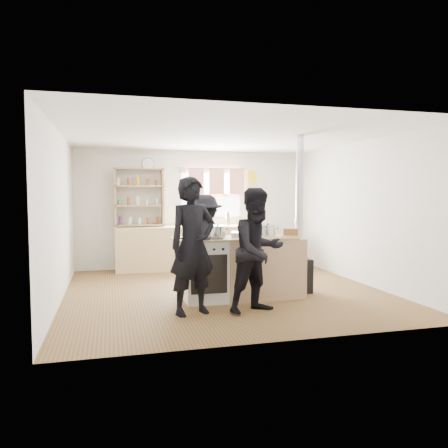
{
  "coord_description": "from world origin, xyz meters",
  "views": [
    {
      "loc": [
        -1.78,
        -6.77,
        1.58
      ],
      "look_at": [
        -0.04,
        -0.1,
        1.1
      ],
      "focal_mm": 35.0,
      "sensor_mm": 36.0,
      "label": 1
    }
  ],
  "objects_px": {
    "person_near_right": "(258,250)",
    "person_near_left": "(193,246)",
    "roast_tray": "(242,234)",
    "skillet_greens": "(202,237)",
    "stockpot_stove": "(218,231)",
    "flue_heater": "(299,252)",
    "bread_board": "(291,233)",
    "cooking_island": "(243,268)",
    "thermos": "(228,219)",
    "person_far": "(205,241)",
    "stockpot_counter": "(268,230)"
  },
  "relations": [
    {
      "from": "person_near_right",
      "to": "person_near_left",
      "type": "bearing_deg",
      "value": 152.48
    },
    {
      "from": "roast_tray",
      "to": "person_near_right",
      "type": "xyz_separation_m",
      "value": [
        -0.01,
        -0.78,
        -0.14
      ]
    },
    {
      "from": "skillet_greens",
      "to": "stockpot_stove",
      "type": "bearing_deg",
      "value": 43.49
    },
    {
      "from": "stockpot_stove",
      "to": "flue_heater",
      "type": "bearing_deg",
      "value": 2.47
    },
    {
      "from": "bread_board",
      "to": "person_near_right",
      "type": "distance_m",
      "value": 1.01
    },
    {
      "from": "stockpot_stove",
      "to": "person_near_right",
      "type": "distance_m",
      "value": 0.97
    },
    {
      "from": "bread_board",
      "to": "cooking_island",
      "type": "bearing_deg",
      "value": 170.9
    },
    {
      "from": "roast_tray",
      "to": "flue_heater",
      "type": "relative_size",
      "value": 0.15
    },
    {
      "from": "thermos",
      "to": "skillet_greens",
      "type": "bearing_deg",
      "value": -111.91
    },
    {
      "from": "flue_heater",
      "to": "person_far",
      "type": "bearing_deg",
      "value": 152.47
    },
    {
      "from": "bread_board",
      "to": "flue_heater",
      "type": "distance_m",
      "value": 0.52
    },
    {
      "from": "person_near_left",
      "to": "person_far",
      "type": "distance_m",
      "value": 1.63
    },
    {
      "from": "thermos",
      "to": "person_far",
      "type": "bearing_deg",
      "value": -115.82
    },
    {
      "from": "thermos",
      "to": "person_near_left",
      "type": "xyz_separation_m",
      "value": [
        -1.4,
        -3.42,
        -0.14
      ]
    },
    {
      "from": "flue_heater",
      "to": "person_near_right",
      "type": "bearing_deg",
      "value": -136.96
    },
    {
      "from": "thermos",
      "to": "skillet_greens",
      "type": "distance_m",
      "value": 3.17
    },
    {
      "from": "roast_tray",
      "to": "person_near_left",
      "type": "relative_size",
      "value": 0.21
    },
    {
      "from": "roast_tray",
      "to": "person_far",
      "type": "height_order",
      "value": "person_far"
    },
    {
      "from": "thermos",
      "to": "stockpot_counter",
      "type": "xyz_separation_m",
      "value": [
        -0.12,
        -2.76,
        -0.02
      ]
    },
    {
      "from": "bread_board",
      "to": "person_near_left",
      "type": "relative_size",
      "value": 0.19
    },
    {
      "from": "person_near_left",
      "to": "person_near_right",
      "type": "bearing_deg",
      "value": -25.94
    },
    {
      "from": "stockpot_stove",
      "to": "person_near_right",
      "type": "height_order",
      "value": "person_near_right"
    },
    {
      "from": "skillet_greens",
      "to": "person_far",
      "type": "relative_size",
      "value": 0.17
    },
    {
      "from": "cooking_island",
      "to": "bread_board",
      "type": "height_order",
      "value": "bread_board"
    },
    {
      "from": "thermos",
      "to": "person_far",
      "type": "height_order",
      "value": "person_far"
    },
    {
      "from": "stockpot_counter",
      "to": "bread_board",
      "type": "bearing_deg",
      "value": -20.7
    },
    {
      "from": "stockpot_stove",
      "to": "person_far",
      "type": "height_order",
      "value": "person_far"
    },
    {
      "from": "thermos",
      "to": "bread_board",
      "type": "bearing_deg",
      "value": -85.98
    },
    {
      "from": "skillet_greens",
      "to": "bread_board",
      "type": "xyz_separation_m",
      "value": [
        1.38,
        0.05,
        0.02
      ]
    },
    {
      "from": "stockpot_stove",
      "to": "bread_board",
      "type": "relative_size",
      "value": 0.72
    },
    {
      "from": "flue_heater",
      "to": "person_near_right",
      "type": "height_order",
      "value": "flue_heater"
    },
    {
      "from": "stockpot_counter",
      "to": "bread_board",
      "type": "height_order",
      "value": "stockpot_counter"
    },
    {
      "from": "skillet_greens",
      "to": "stockpot_stove",
      "type": "distance_m",
      "value": 0.43
    },
    {
      "from": "person_near_right",
      "to": "person_far",
      "type": "distance_m",
      "value": 1.71
    },
    {
      "from": "flue_heater",
      "to": "person_far",
      "type": "height_order",
      "value": "flue_heater"
    },
    {
      "from": "cooking_island",
      "to": "skillet_greens",
      "type": "xyz_separation_m",
      "value": [
        -0.67,
        -0.17,
        0.49
      ]
    },
    {
      "from": "flue_heater",
      "to": "person_far",
      "type": "xyz_separation_m",
      "value": [
        -1.38,
        0.72,
        0.14
      ]
    },
    {
      "from": "cooking_island",
      "to": "person_far",
      "type": "height_order",
      "value": "person_far"
    },
    {
      "from": "skillet_greens",
      "to": "bread_board",
      "type": "height_order",
      "value": "bread_board"
    },
    {
      "from": "stockpot_counter",
      "to": "flue_heater",
      "type": "relative_size",
      "value": 0.11
    },
    {
      "from": "flue_heater",
      "to": "person_near_left",
      "type": "relative_size",
      "value": 1.39
    },
    {
      "from": "flue_heater",
      "to": "bread_board",
      "type": "bearing_deg",
      "value": -132.76
    },
    {
      "from": "flue_heater",
      "to": "roast_tray",
      "type": "bearing_deg",
      "value": -169.94
    },
    {
      "from": "cooking_island",
      "to": "person_near_left",
      "type": "xyz_separation_m",
      "value": [
        -0.89,
        -0.65,
        0.43
      ]
    },
    {
      "from": "skillet_greens",
      "to": "stockpot_counter",
      "type": "relative_size",
      "value": 0.99
    },
    {
      "from": "thermos",
      "to": "person_near_right",
      "type": "xyz_separation_m",
      "value": [
        -0.55,
        -3.54,
        -0.21
      ]
    },
    {
      "from": "bread_board",
      "to": "person_near_left",
      "type": "height_order",
      "value": "person_near_left"
    },
    {
      "from": "cooking_island",
      "to": "person_near_left",
      "type": "bearing_deg",
      "value": -143.97
    },
    {
      "from": "skillet_greens",
      "to": "person_far",
      "type": "height_order",
      "value": "person_far"
    },
    {
      "from": "skillet_greens",
      "to": "person_near_left",
      "type": "distance_m",
      "value": 0.53
    }
  ]
}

